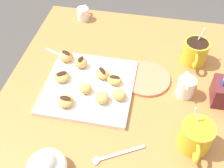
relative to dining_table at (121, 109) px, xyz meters
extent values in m
cube|color=#A36633|center=(0.00, 0.00, 0.11)|extent=(0.92, 0.83, 0.04)
cube|color=#A36633|center=(-0.40, -0.36, -0.24)|extent=(0.07, 0.07, 0.67)
cube|color=#A36633|center=(-0.40, 0.36, -0.24)|extent=(0.07, 0.07, 0.67)
cube|color=silver|center=(0.03, -0.11, 0.14)|extent=(0.31, 0.31, 0.02)
cylinder|color=gold|center=(-0.19, 0.25, 0.18)|extent=(0.09, 0.09, 0.09)
torus|color=gold|center=(-0.13, 0.25, 0.18)|extent=(0.06, 0.01, 0.06)
cylinder|color=black|center=(-0.19, 0.25, 0.21)|extent=(0.08, 0.08, 0.01)
cylinder|color=silver|center=(-0.21, 0.25, 0.21)|extent=(0.03, 0.04, 0.12)
cylinder|color=gold|center=(0.19, 0.25, 0.18)|extent=(0.10, 0.10, 0.09)
torus|color=gold|center=(0.25, 0.25, 0.18)|extent=(0.06, 0.01, 0.06)
cylinder|color=black|center=(0.19, 0.25, 0.21)|extent=(0.08, 0.08, 0.01)
cylinder|color=silver|center=(0.17, 0.25, 0.21)|extent=(0.02, 0.04, 0.12)
cylinder|color=silver|center=(-0.01, 0.22, 0.17)|extent=(0.06, 0.06, 0.07)
cone|color=silver|center=(0.02, 0.22, 0.19)|extent=(0.02, 0.02, 0.02)
torus|color=silver|center=(-0.05, 0.22, 0.17)|extent=(0.05, 0.01, 0.05)
cylinder|color=white|center=(-0.01, 0.22, 0.20)|extent=(0.05, 0.05, 0.01)
cube|color=#561E23|center=(-0.01, 0.34, 0.17)|extent=(0.09, 0.07, 0.08)
cube|color=#2D84D1|center=(-0.01, 0.33, 0.22)|extent=(0.04, 0.01, 0.03)
ellipsoid|color=silver|center=(0.36, -0.15, 0.16)|extent=(0.11, 0.11, 0.06)
sphere|color=silver|center=(0.36, -0.15, 0.18)|extent=(0.06, 0.06, 0.06)
ellipsoid|color=green|center=(0.37, -0.15, 0.20)|extent=(0.02, 0.03, 0.01)
cylinder|color=silver|center=(-0.38, -0.25, 0.16)|extent=(0.05, 0.05, 0.05)
cone|color=silver|center=(-0.36, -0.25, 0.18)|extent=(0.02, 0.02, 0.02)
torus|color=silver|center=(-0.42, -0.25, 0.16)|extent=(0.04, 0.01, 0.04)
cylinder|color=black|center=(-0.38, -0.25, 0.18)|extent=(0.04, 0.04, 0.01)
cylinder|color=#E5704C|center=(-0.05, 0.08, 0.14)|extent=(0.17, 0.17, 0.01)
cube|color=silver|center=(-0.12, -0.27, 0.13)|extent=(0.06, 0.14, 0.00)
ellipsoid|color=silver|center=(-0.09, -0.20, 0.13)|extent=(0.03, 0.02, 0.01)
cube|color=silver|center=(0.26, 0.04, 0.13)|extent=(0.08, 0.14, 0.00)
ellipsoid|color=silver|center=(0.30, -0.02, 0.13)|extent=(0.03, 0.02, 0.01)
ellipsoid|color=#D19347|center=(-0.02, -0.08, 0.16)|extent=(0.07, 0.07, 0.03)
ellipsoid|color=black|center=(-0.02, -0.08, 0.18)|extent=(0.04, 0.04, 0.00)
ellipsoid|color=#D19347|center=(0.09, -0.05, 0.16)|extent=(0.07, 0.07, 0.03)
ellipsoid|color=#D19347|center=(0.02, -0.21, 0.16)|extent=(0.08, 0.08, 0.03)
ellipsoid|color=black|center=(0.02, -0.21, 0.18)|extent=(0.04, 0.04, 0.00)
ellipsoid|color=#D19347|center=(0.13, -0.17, 0.16)|extent=(0.06, 0.06, 0.03)
ellipsoid|color=black|center=(0.13, -0.17, 0.18)|extent=(0.02, 0.04, 0.00)
ellipsoid|color=#D19347|center=(-0.08, -0.23, 0.16)|extent=(0.05, 0.06, 0.04)
ellipsoid|color=black|center=(-0.08, -0.23, 0.18)|extent=(0.03, 0.04, 0.00)
ellipsoid|color=#D19347|center=(-0.06, -0.16, 0.16)|extent=(0.05, 0.05, 0.04)
ellipsoid|color=black|center=(-0.06, -0.16, 0.18)|extent=(0.04, 0.02, 0.00)
ellipsoid|color=#D19347|center=(0.06, -0.12, 0.16)|extent=(0.05, 0.05, 0.03)
ellipsoid|color=#D19347|center=(0.06, 0.00, 0.16)|extent=(0.07, 0.07, 0.03)
ellipsoid|color=#D19347|center=(0.00, -0.03, 0.16)|extent=(0.06, 0.06, 0.03)
ellipsoid|color=black|center=(0.00, -0.03, 0.18)|extent=(0.02, 0.04, 0.00)
camera|label=1|loc=(0.66, 0.09, 0.87)|focal=44.86mm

